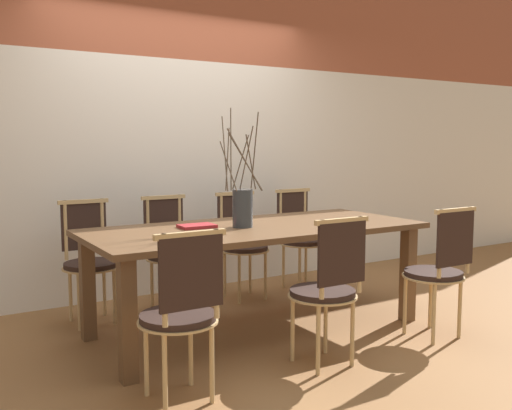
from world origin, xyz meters
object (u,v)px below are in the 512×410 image
Objects in this scene: chair_near_center at (439,267)px; book_stack at (197,226)px; dining_table at (256,239)px; chair_far_center at (242,241)px; vase_centerpiece at (242,206)px.

chair_near_center is 3.67× the size of book_stack.
dining_table is at bearing -19.84° from book_stack.
chair_near_center is at bearing -39.72° from dining_table.
vase_centerpiece is at bearing 60.23° from chair_far_center.
book_stack is (-0.74, -0.67, 0.27)m from chair_far_center.
chair_far_center is at bearing 41.86° from book_stack.
vase_centerpiece reaches higher than dining_table.
dining_table is 2.61× the size of chair_near_center.
dining_table is 9.58× the size of book_stack.
chair_near_center is at bearing 111.11° from chair_far_center.
dining_table is 0.27m from vase_centerpiece.
dining_table is 0.43m from book_stack.
chair_far_center reaches higher than dining_table.
book_stack is (-1.37, 0.95, 0.27)m from chair_near_center.
vase_centerpiece reaches higher than book_stack.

